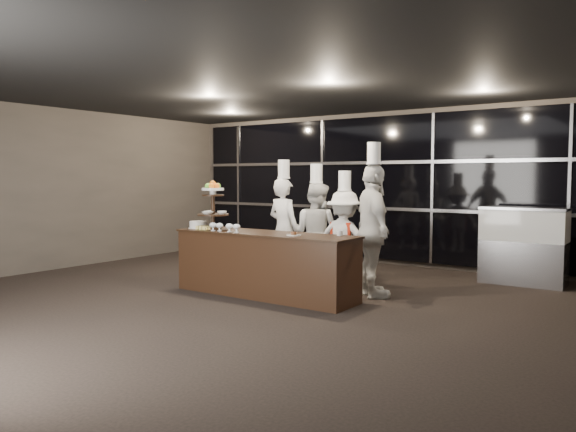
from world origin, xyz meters
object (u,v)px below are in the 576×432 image
Objects in this scene: buffet_counter at (265,264)px; chef_d at (373,230)px; layer_cake at (198,225)px; display_case at (523,242)px; chef_a at (284,228)px; chef_c at (344,239)px; display_stand at (213,202)px; chef_b at (316,232)px.

buffet_counter is 1.29× the size of chef_d.
display_case reaches higher than layer_cake.
chef_c is (1.18, -0.06, -0.11)m from chef_a.
chef_b is at bearing 47.83° from display_stand.
display_stand is 1.72m from chef_b.
chef_c reaches higher than layer_cake.
chef_b is at bearing 85.11° from buffet_counter.
buffet_counter is at bearing -123.20° from chef_c.
display_stand is at bearing -160.43° from chef_d.
display_stand is (-1.00, -0.00, 0.87)m from buffet_counter.
chef_a reaches higher than chef_c.
layer_cake is at bearing -177.76° from buffet_counter.
chef_b is at bearing -145.77° from display_case.
display_case is at bearing 47.31° from buffet_counter.
layer_cake is 0.15× the size of chef_a.
layer_cake is 5.19m from display_case.
display_case is (3.85, 3.08, -0.65)m from display_stand.
display_case is at bearing 34.23° from chef_b.
chef_b is (0.10, 1.22, 0.36)m from buffet_counter.
chef_c is at bearing 56.80° from buffet_counter.
chef_c is (0.70, 1.08, 0.30)m from buffet_counter.
chef_b reaches higher than buffet_counter.
layer_cake is 1.43m from chef_a.
layer_cake is 0.16× the size of chef_b.
chef_b is (1.10, 1.22, -0.51)m from display_stand.
chef_a is 1.19m from chef_c.
layer_cake is at bearing -150.38° from chef_c.
chef_d is at bearing -9.98° from chef_a.
chef_d reaches higher than chef_b.
chef_d is at bearing 32.04° from buffet_counter.
chef_a is at bearing 56.08° from layer_cake.
display_case is (2.84, 3.08, 0.22)m from buffet_counter.
chef_b is at bearing 8.00° from chef_a.
chef_a is at bearing 112.76° from buffet_counter.
chef_a reaches higher than buffet_counter.
display_stand is 2.48× the size of layer_cake.
layer_cake is 1.88m from chef_b.
layer_cake is (-0.28, -0.05, -0.37)m from display_stand.
display_stand reaches higher than layer_cake.
chef_a is (0.52, 1.14, -0.46)m from display_stand.
buffet_counter is 1.28m from chef_b.
chef_b is 0.87× the size of chef_d.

